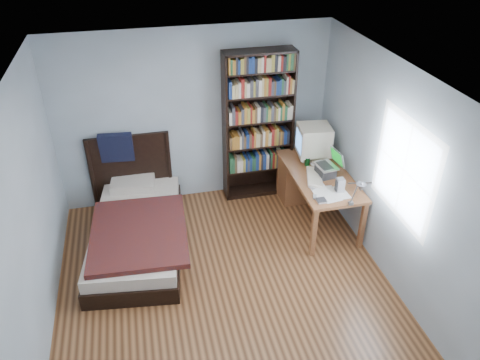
{
  "coord_description": "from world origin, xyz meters",
  "views": [
    {
      "loc": [
        -0.74,
        -3.84,
        3.95
      ],
      "look_at": [
        0.35,
        0.83,
        0.95
      ],
      "focal_mm": 35.0,
      "sensor_mm": 36.0,
      "label": 1
    }
  ],
  "objects_px": {
    "desk": "(307,178)",
    "soda_can": "(307,161)",
    "bed": "(137,226)",
    "bookshelf": "(258,127)",
    "laptop": "(327,168)",
    "crt_monitor": "(313,140)",
    "keyboard": "(314,177)",
    "desk_lamp": "(360,189)",
    "speaker": "(340,185)"
  },
  "relations": [
    {
      "from": "crt_monitor",
      "to": "desk_lamp",
      "type": "distance_m",
      "value": 1.52
    },
    {
      "from": "laptop",
      "to": "keyboard",
      "type": "height_order",
      "value": "laptop"
    },
    {
      "from": "soda_can",
      "to": "desk_lamp",
      "type": "bearing_deg",
      "value": -86.8
    },
    {
      "from": "desk",
      "to": "laptop",
      "type": "bearing_deg",
      "value": -82.19
    },
    {
      "from": "desk",
      "to": "speaker",
      "type": "distance_m",
      "value": 0.97
    },
    {
      "from": "crt_monitor",
      "to": "soda_can",
      "type": "distance_m",
      "value": 0.31
    },
    {
      "from": "bookshelf",
      "to": "bed",
      "type": "relative_size",
      "value": 0.96
    },
    {
      "from": "desk_lamp",
      "to": "bed",
      "type": "height_order",
      "value": "desk_lamp"
    },
    {
      "from": "laptop",
      "to": "bookshelf",
      "type": "xyz_separation_m",
      "value": [
        -0.7,
        0.91,
        0.26
      ]
    },
    {
      "from": "soda_can",
      "to": "bookshelf",
      "type": "distance_m",
      "value": 0.86
    },
    {
      "from": "keyboard",
      "to": "bed",
      "type": "relative_size",
      "value": 0.21
    },
    {
      "from": "speaker",
      "to": "bed",
      "type": "height_order",
      "value": "bed"
    },
    {
      "from": "desk_lamp",
      "to": "speaker",
      "type": "relative_size",
      "value": 3.03
    },
    {
      "from": "bed",
      "to": "soda_can",
      "type": "bearing_deg",
      "value": 5.11
    },
    {
      "from": "desk",
      "to": "laptop",
      "type": "xyz_separation_m",
      "value": [
        0.07,
        -0.48,
        0.42
      ]
    },
    {
      "from": "bookshelf",
      "to": "bed",
      "type": "xyz_separation_m",
      "value": [
        -1.82,
        -0.81,
        -0.84
      ]
    },
    {
      "from": "keyboard",
      "to": "soda_can",
      "type": "height_order",
      "value": "soda_can"
    },
    {
      "from": "desk",
      "to": "bed",
      "type": "bearing_deg",
      "value": -171.19
    },
    {
      "from": "keyboard",
      "to": "speaker",
      "type": "bearing_deg",
      "value": -45.37
    },
    {
      "from": "crt_monitor",
      "to": "bookshelf",
      "type": "distance_m",
      "value": 0.8
    },
    {
      "from": "desk",
      "to": "speaker",
      "type": "height_order",
      "value": "speaker"
    },
    {
      "from": "desk",
      "to": "speaker",
      "type": "bearing_deg",
      "value": -85.03
    },
    {
      "from": "desk",
      "to": "soda_can",
      "type": "relative_size",
      "value": 12.6
    },
    {
      "from": "desk_lamp",
      "to": "keyboard",
      "type": "relative_size",
      "value": 1.17
    },
    {
      "from": "desk",
      "to": "soda_can",
      "type": "height_order",
      "value": "soda_can"
    },
    {
      "from": "laptop",
      "to": "keyboard",
      "type": "xyz_separation_m",
      "value": [
        -0.18,
        -0.03,
        -0.09
      ]
    },
    {
      "from": "desk_lamp",
      "to": "soda_can",
      "type": "height_order",
      "value": "desk_lamp"
    },
    {
      "from": "crt_monitor",
      "to": "bed",
      "type": "bearing_deg",
      "value": -171.36
    },
    {
      "from": "laptop",
      "to": "bed",
      "type": "height_order",
      "value": "bed"
    },
    {
      "from": "desk_lamp",
      "to": "laptop",
      "type": "bearing_deg",
      "value": 85.49
    },
    {
      "from": "speaker",
      "to": "crt_monitor",
      "type": "bearing_deg",
      "value": 94.46
    },
    {
      "from": "crt_monitor",
      "to": "speaker",
      "type": "relative_size",
      "value": 2.71
    },
    {
      "from": "keyboard",
      "to": "bookshelf",
      "type": "xyz_separation_m",
      "value": [
        -0.52,
        0.94,
        0.35
      ]
    },
    {
      "from": "desk",
      "to": "laptop",
      "type": "distance_m",
      "value": 0.64
    },
    {
      "from": "speaker",
      "to": "soda_can",
      "type": "distance_m",
      "value": 0.73
    },
    {
      "from": "crt_monitor",
      "to": "keyboard",
      "type": "bearing_deg",
      "value": -106.26
    },
    {
      "from": "crt_monitor",
      "to": "soda_can",
      "type": "bearing_deg",
      "value": -127.05
    },
    {
      "from": "speaker",
      "to": "bookshelf",
      "type": "distance_m",
      "value": 1.51
    },
    {
      "from": "bed",
      "to": "keyboard",
      "type": "bearing_deg",
      "value": -3.13
    },
    {
      "from": "desk_lamp",
      "to": "bookshelf",
      "type": "distance_m",
      "value": 2.04
    },
    {
      "from": "laptop",
      "to": "desk_lamp",
      "type": "height_order",
      "value": "desk_lamp"
    },
    {
      "from": "desk",
      "to": "speaker",
      "type": "xyz_separation_m",
      "value": [
        0.08,
        -0.88,
        0.41
      ]
    },
    {
      "from": "crt_monitor",
      "to": "desk_lamp",
      "type": "relative_size",
      "value": 0.89
    },
    {
      "from": "laptop",
      "to": "bookshelf",
      "type": "relative_size",
      "value": 0.17
    },
    {
      "from": "speaker",
      "to": "keyboard",
      "type": "bearing_deg",
      "value": 118.63
    },
    {
      "from": "desk",
      "to": "soda_can",
      "type": "xyz_separation_m",
      "value": [
        -0.09,
        -0.17,
        0.38
      ]
    },
    {
      "from": "crt_monitor",
      "to": "bookshelf",
      "type": "relative_size",
      "value": 0.23
    },
    {
      "from": "desk_lamp",
      "to": "speaker",
      "type": "bearing_deg",
      "value": 81.69
    },
    {
      "from": "soda_can",
      "to": "bed",
      "type": "bearing_deg",
      "value": -174.89
    },
    {
      "from": "desk",
      "to": "bookshelf",
      "type": "height_order",
      "value": "bookshelf"
    }
  ]
}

